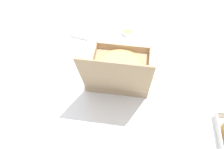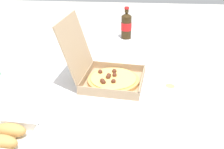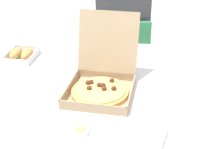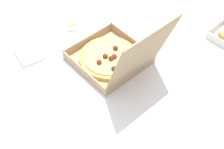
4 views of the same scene
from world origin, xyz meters
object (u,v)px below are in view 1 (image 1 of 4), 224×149
(pizza_box_open, at_px, (119,70))
(paper_menu, at_px, (168,148))
(dipping_sauce_cup, at_px, (127,33))
(napkin_pile, at_px, (83,32))

(pizza_box_open, bearing_deg, paper_menu, 118.92)
(pizza_box_open, distance_m, dipping_sauce_cup, 0.32)
(pizza_box_open, distance_m, napkin_pile, 0.38)
(paper_menu, relative_size, dipping_sauce_cup, 3.75)
(pizza_box_open, height_order, napkin_pile, pizza_box_open)
(pizza_box_open, xyz_separation_m, napkin_pile, (0.21, -0.31, -0.04))
(napkin_pile, bearing_deg, pizza_box_open, 124.17)
(pizza_box_open, relative_size, dipping_sauce_cup, 7.36)
(pizza_box_open, xyz_separation_m, dipping_sauce_cup, (-0.04, -0.31, -0.03))
(napkin_pile, xyz_separation_m, dipping_sauce_cup, (-0.26, 0.00, 0.00))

